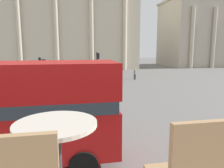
# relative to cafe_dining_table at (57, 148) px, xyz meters

# --- Properties ---
(cafe_dining_table) EXTENTS (0.60, 0.60, 0.73)m
(cafe_dining_table) POSITION_rel_cafe_dining_table_xyz_m (0.00, 0.00, 0.00)
(cafe_dining_table) COLOR #2D2D30
(cafe_dining_table) RESTS_ON cafe_floor_slab
(plaza_building_left) EXTENTS (35.59, 13.28, 24.63)m
(plaza_building_left) POSITION_rel_cafe_dining_table_xyz_m (-2.45, 50.58, 8.42)
(plaza_building_left) COLOR beige
(plaza_building_left) RESTS_ON ground_plane
(plaza_building_right) EXTENTS (28.28, 14.96, 16.87)m
(plaza_building_right) POSITION_rel_cafe_dining_table_xyz_m (38.76, 52.36, 4.54)
(plaza_building_right) COLOR #B2A893
(plaza_building_right) RESTS_ON ground_plane
(traffic_light_near) EXTENTS (0.42, 0.24, 4.19)m
(traffic_light_near) POSITION_rel_cafe_dining_table_xyz_m (-1.25, 9.38, -1.18)
(traffic_light_near) COLOR black
(traffic_light_near) RESTS_ON ground_plane
(traffic_light_mid) EXTENTS (0.42, 0.24, 3.44)m
(traffic_light_mid) POSITION_rel_cafe_dining_table_xyz_m (-2.09, 17.53, -1.64)
(traffic_light_mid) COLOR black
(traffic_light_mid) RESTS_ON ground_plane
(traffic_light_far) EXTENTS (0.42, 0.24, 4.19)m
(traffic_light_far) POSITION_rel_cafe_dining_table_xyz_m (3.13, 23.07, -1.18)
(traffic_light_far) COLOR black
(traffic_light_far) RESTS_ON ground_plane
(pedestrian_red) EXTENTS (0.32, 0.32, 1.62)m
(pedestrian_red) POSITION_rel_cafe_dining_table_xyz_m (-0.25, 17.69, -2.97)
(pedestrian_red) COLOR #282B33
(pedestrian_red) RESTS_ON ground_plane
(pedestrian_grey) EXTENTS (0.32, 0.32, 1.60)m
(pedestrian_grey) POSITION_rel_cafe_dining_table_xyz_m (9.48, 29.48, -2.99)
(pedestrian_grey) COLOR #282B33
(pedestrian_grey) RESTS_ON ground_plane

